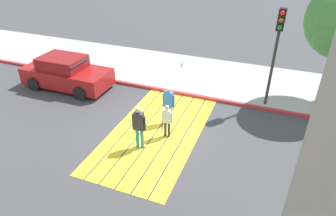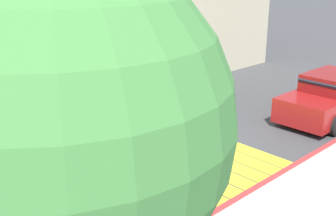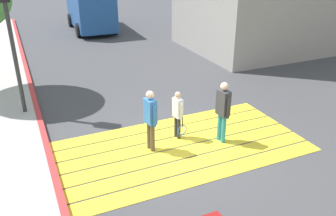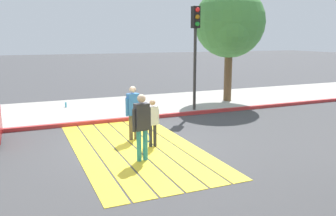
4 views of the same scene
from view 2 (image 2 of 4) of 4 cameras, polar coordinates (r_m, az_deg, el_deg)
ground_plane at (r=12.60m, az=0.46°, el=-5.14°), size 120.00×120.00×0.00m
crosswalk_stripes at (r=12.59m, az=0.46°, el=-5.11°), size 6.40×3.25×0.01m
curb_painted at (r=10.72m, az=12.83°, el=-9.81°), size 0.16×40.00×0.13m
car_parked_near_curb at (r=15.63m, az=20.79°, el=1.30°), size 1.99×4.31×1.57m
traffic_light_corner at (r=6.68m, az=-1.01°, el=0.67°), size 0.39×0.28×4.24m
street_tree at (r=4.23m, az=-13.58°, el=-2.37°), size 3.20×3.20×5.32m
pedestrian_adult_lead at (r=11.58m, az=2.49°, el=-2.29°), size 0.26×0.48×1.63m
pedestrian_adult_trailing at (r=13.08m, az=-2.28°, el=0.39°), size 0.26×0.49×1.69m
pedestrian_child_with_racket at (r=12.06m, az=-1.48°, el=-2.32°), size 0.31×0.42×1.36m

